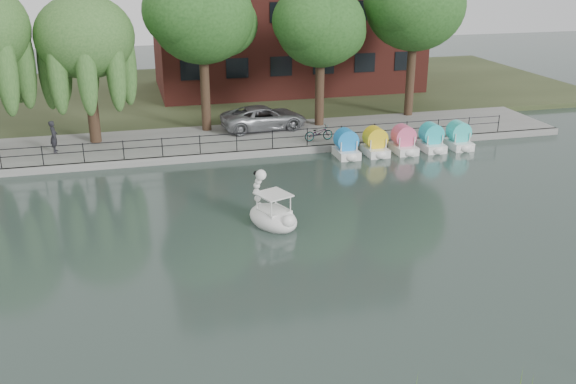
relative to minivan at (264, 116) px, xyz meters
name	(u,v)px	position (x,y,z in m)	size (l,w,h in m)	color
ground_plane	(302,265)	(-2.41, -17.26, -1.23)	(120.00, 120.00, 0.00)	#3A4C44
promenade	(229,141)	(-2.41, -1.26, -1.03)	(40.00, 6.00, 0.40)	gray
kerb	(238,155)	(-2.41, -4.21, -1.03)	(40.00, 0.25, 0.40)	gray
land_strip	(199,93)	(-2.41, 12.74, -1.05)	(60.00, 22.00, 0.36)	#47512D
railing	(237,137)	(-2.41, -4.01, -0.08)	(32.00, 0.05, 1.00)	black
willow_mid	(85,37)	(-9.91, -0.26, 5.02)	(5.32, 5.32, 8.15)	#473323
broadleaf_center	(202,17)	(-3.41, 0.74, 5.83)	(6.00, 6.00, 9.25)	#473323
broadleaf_right	(321,27)	(3.59, 0.24, 5.16)	(5.40, 5.40, 8.32)	#473323
broadleaf_far	(415,6)	(10.09, 1.24, 6.17)	(6.30, 6.30, 9.71)	#473323
minivan	(264,116)	(0.00, 0.00, 0.00)	(5.96, 2.74, 1.66)	gray
bicycle	(319,132)	(2.50, -3.22, -0.33)	(1.72, 0.60, 1.00)	gray
pedestrian	(54,134)	(-11.99, -1.77, 0.16)	(0.71, 0.48, 1.98)	black
swan_boat	(272,214)	(-2.62, -13.42, -0.75)	(2.44, 2.97, 2.17)	white
pedal_boat_row	(404,142)	(6.83, -5.35, -0.62)	(7.95, 1.70, 1.40)	white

